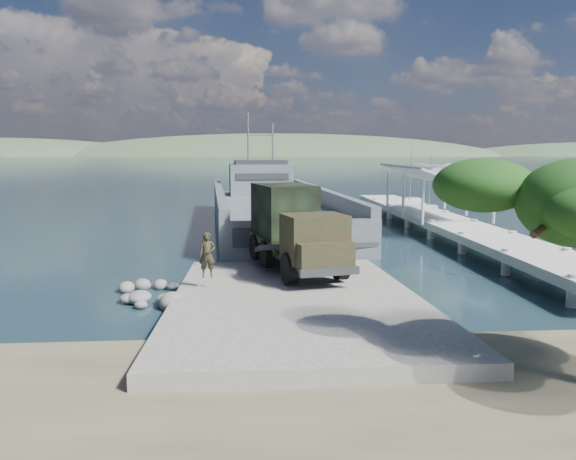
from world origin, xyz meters
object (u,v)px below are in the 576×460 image
object	(u,v)px
soldier	(207,264)
pier	(440,212)
sailboat_far	(410,204)
military_truck	(293,228)
sailboat_near	(429,212)
landing_craft	(272,215)

from	to	relation	value
soldier	pier	bearing A→B (deg)	45.78
sailboat_far	pier	bearing A→B (deg)	-105.85
pier	soldier	size ratio (longest dim) A/B	22.15
pier	military_truck	world-z (taller)	pier
soldier	sailboat_far	xyz separation A→B (m)	(20.06, 37.30, -1.14)
soldier	sailboat_near	size ratio (longest dim) A/B	0.32
landing_craft	sailboat_near	size ratio (longest dim) A/B	6.14
landing_craft	sailboat_near	xyz separation A→B (m)	(15.82, 6.53, -0.58)
soldier	sailboat_far	world-z (taller)	sailboat_far
military_truck	pier	bearing A→B (deg)	35.23
landing_craft	soldier	size ratio (longest dim) A/B	18.97
military_truck	landing_craft	bearing A→B (deg)	76.91
pier	sailboat_near	world-z (taller)	sailboat_near
sailboat_far	sailboat_near	bearing A→B (deg)	-98.76
military_truck	sailboat_near	xyz separation A→B (m)	(15.62, 26.09, -2.23)
military_truck	sailboat_far	xyz separation A→B (m)	(15.99, 33.78, -2.20)
pier	sailboat_far	size ratio (longest dim) A/B	6.63
pier	soldier	distance (m)	24.57
soldier	sailboat_near	world-z (taller)	sailboat_near
pier	sailboat_near	size ratio (longest dim) A/B	7.17
landing_craft	military_truck	size ratio (longest dim) A/B	4.06
pier	soldier	world-z (taller)	pier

